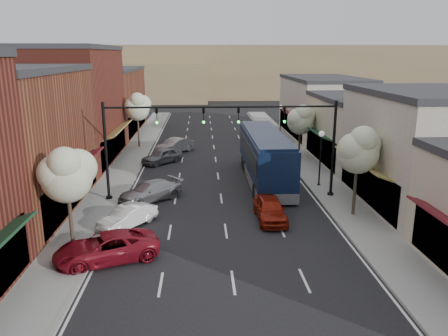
{
  "coord_description": "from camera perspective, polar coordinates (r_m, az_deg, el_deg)",
  "views": [
    {
      "loc": [
        -1.35,
        -21.91,
        10.13
      ],
      "look_at": [
        0.22,
        8.28,
        2.2
      ],
      "focal_mm": 35.0,
      "sensor_mm": 36.0,
      "label": 1
    }
  ],
  "objects": [
    {
      "name": "ground",
      "position": [
        24.18,
        0.51,
        -10.07
      ],
      "size": [
        160.0,
        160.0,
        0.0
      ],
      "primitive_type": "plane",
      "color": "black",
      "rests_on": "ground"
    },
    {
      "name": "sidewalk_left",
      "position": [
        42.23,
        -12.49,
        0.57
      ],
      "size": [
        2.8,
        73.0,
        0.15
      ],
      "primitive_type": "cube",
      "color": "gray",
      "rests_on": "ground"
    },
    {
      "name": "sidewalk_right",
      "position": [
        42.77,
        10.29,
        0.86
      ],
      "size": [
        2.8,
        73.0,
        0.15
      ],
      "primitive_type": "cube",
      "color": "gray",
      "rests_on": "ground"
    },
    {
      "name": "curb_left",
      "position": [
        42.02,
        -10.61,
        0.6
      ],
      "size": [
        0.25,
        73.0,
        0.17
      ],
      "primitive_type": "cube",
      "color": "gray",
      "rests_on": "ground"
    },
    {
      "name": "curb_right",
      "position": [
        42.47,
        8.45,
        0.84
      ],
      "size": [
        0.25,
        73.0,
        0.17
      ],
      "primitive_type": "cube",
      "color": "gray",
      "rests_on": "ground"
    },
    {
      "name": "bldg_left_midfar",
      "position": [
        44.1,
        -20.14,
        7.66
      ],
      "size": [
        10.14,
        14.1,
        10.9
      ],
      "color": "maroon",
      "rests_on": "ground"
    },
    {
      "name": "bldg_left_far",
      "position": [
        59.62,
        -15.6,
        8.42
      ],
      "size": [
        10.14,
        18.1,
        8.4
      ],
      "color": "brown",
      "rests_on": "ground"
    },
    {
      "name": "bldg_right_midnear",
      "position": [
        32.32,
        24.9,
        2.22
      ],
      "size": [
        9.14,
        12.1,
        7.9
      ],
      "color": "beige",
      "rests_on": "ground"
    },
    {
      "name": "bldg_right_midfar",
      "position": [
        43.22,
        17.51,
        4.74
      ],
      "size": [
        9.14,
        12.1,
        6.4
      ],
      "color": "#C0B399",
      "rests_on": "ground"
    },
    {
      "name": "bldg_right_far",
      "position": [
        56.35,
        12.67,
        7.75
      ],
      "size": [
        9.14,
        16.1,
        7.4
      ],
      "color": "beige",
      "rests_on": "ground"
    },
    {
      "name": "hill_far",
      "position": [
        112.0,
        -2.34,
        12.57
      ],
      "size": [
        120.0,
        30.0,
        12.0
      ],
      "primitive_type": "cube",
      "color": "#7A6647",
      "rests_on": "ground"
    },
    {
      "name": "hill_near",
      "position": [
        102.85,
        -16.56,
        10.69
      ],
      "size": [
        50.0,
        20.0,
        8.0
      ],
      "primitive_type": "cube",
      "color": "#7A6647",
      "rests_on": "ground"
    },
    {
      "name": "signal_mast_right",
      "position": [
        31.2,
        10.01,
        4.31
      ],
      "size": [
        8.22,
        0.46,
        7.0
      ],
      "color": "black",
      "rests_on": "ground"
    },
    {
      "name": "signal_mast_left",
      "position": [
        30.71,
        -10.95,
        4.1
      ],
      "size": [
        8.22,
        0.46,
        7.0
      ],
      "color": "black",
      "rests_on": "ground"
    },
    {
      "name": "tree_right_near",
      "position": [
        28.19,
        17.23,
        2.41
      ],
      "size": [
        2.85,
        2.65,
        5.95
      ],
      "color": "#47382B",
      "rests_on": "ground"
    },
    {
      "name": "tree_right_far",
      "position": [
        43.4,
        10.03,
        6.34
      ],
      "size": [
        2.85,
        2.65,
        5.43
      ],
      "color": "#47382B",
      "rests_on": "ground"
    },
    {
      "name": "tree_left_near",
      "position": [
        23.67,
        -19.83,
        -0.65
      ],
      "size": [
        2.85,
        2.65,
        5.69
      ],
      "color": "#47382B",
      "rests_on": "ground"
    },
    {
      "name": "tree_left_far",
      "position": [
        48.66,
        -11.22,
        7.9
      ],
      "size": [
        2.85,
        2.65,
        6.13
      ],
      "color": "#47382B",
      "rests_on": "ground"
    },
    {
      "name": "lamp_post_near",
      "position": [
        34.42,
        12.52,
        2.4
      ],
      "size": [
        0.44,
        0.44,
        4.44
      ],
      "color": "black",
      "rests_on": "ground"
    },
    {
      "name": "lamp_post_far",
      "position": [
        51.24,
        7.39,
        6.58
      ],
      "size": [
        0.44,
        0.44,
        4.44
      ],
      "color": "black",
      "rests_on": "ground"
    },
    {
      "name": "coach_bus",
      "position": [
        35.53,
        5.35,
        1.54
      ],
      "size": [
        2.96,
        13.16,
        4.02
      ],
      "rotation": [
        0.0,
        0.0,
        0.0
      ],
      "color": "#0D1A35",
      "rests_on": "ground"
    },
    {
      "name": "red_hatchback",
      "position": [
        27.52,
        6.04,
        -5.35
      ],
      "size": [
        1.82,
        4.35,
        1.47
      ],
      "primitive_type": "imported",
      "rotation": [
        0.0,
        0.0,
        0.02
      ],
      "color": "maroon",
      "rests_on": "ground"
    },
    {
      "name": "parked_car_a",
      "position": [
        22.99,
        -15.11,
        -10.01
      ],
      "size": [
        5.67,
        4.07,
        1.43
      ],
      "primitive_type": "imported",
      "rotation": [
        0.0,
        0.0,
        -1.2
      ],
      "color": "maroon",
      "rests_on": "ground"
    },
    {
      "name": "parked_car_b",
      "position": [
        27.03,
        -12.48,
        -6.21
      ],
      "size": [
        3.46,
        3.93,
        1.29
      ],
      "primitive_type": "imported",
      "rotation": [
        0.0,
        0.0,
        -0.65
      ],
      "color": "white",
      "rests_on": "ground"
    },
    {
      "name": "parked_car_c",
      "position": [
        31.42,
        -9.63,
        -3.0
      ],
      "size": [
        4.9,
        4.49,
        1.38
      ],
      "primitive_type": "imported",
      "rotation": [
        0.0,
        0.0,
        -0.89
      ],
      "color": "gray",
      "rests_on": "ground"
    },
    {
      "name": "parked_car_d",
      "position": [
        41.92,
        -8.09,
        1.57
      ],
      "size": [
        4.17,
        4.18,
        1.43
      ],
      "primitive_type": "imported",
      "rotation": [
        0.0,
        0.0,
        -0.78
      ],
      "color": "slate",
      "rests_on": "ground"
    },
    {
      "name": "parked_car_e",
      "position": [
        46.22,
        -6.45,
        2.91
      ],
      "size": [
        4.26,
        4.57,
        1.53
      ],
      "primitive_type": "imported",
      "rotation": [
        0.0,
        0.0,
        -0.71
      ],
      "color": "gray",
      "rests_on": "ground"
    }
  ]
}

